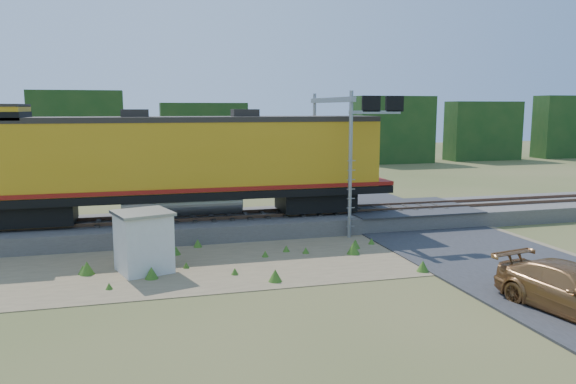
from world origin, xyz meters
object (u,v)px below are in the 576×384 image
object	(u,v)px
signal_gantry	(342,127)
car	(575,291)
shed	(144,241)
locomotive	(175,162)

from	to	relation	value
signal_gantry	car	xyz separation A→B (m)	(2.53, -13.46, -4.54)
signal_gantry	car	bearing A→B (deg)	-79.37
shed	signal_gantry	distance (m)	12.12
locomotive	shed	bearing A→B (deg)	-105.33
locomotive	signal_gantry	size ratio (longest dim) A/B	3.00
shed	signal_gantry	world-z (taller)	signal_gantry
shed	signal_gantry	size ratio (longest dim) A/B	0.35
car	signal_gantry	bearing A→B (deg)	89.42
signal_gantry	car	world-z (taller)	signal_gantry
locomotive	car	size ratio (longest dim) A/B	4.14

